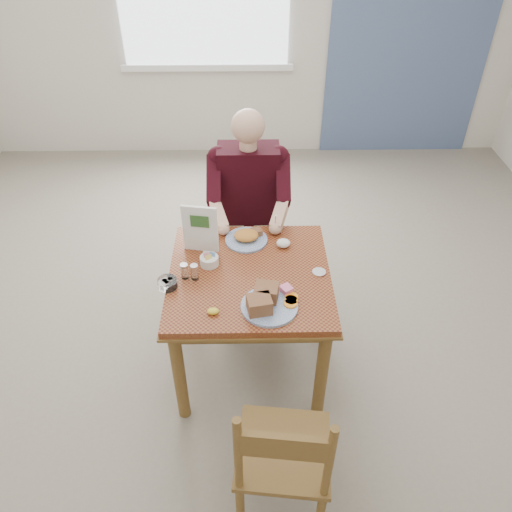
{
  "coord_description": "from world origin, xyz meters",
  "views": [
    {
      "loc": [
        0.0,
        -2.11,
        2.57
      ],
      "look_at": [
        0.04,
        0.0,
        0.87
      ],
      "focal_mm": 35.0,
      "sensor_mm": 36.0,
      "label": 1
    }
  ],
  "objects_px": {
    "table": "(250,288)",
    "chair_near": "(283,458)",
    "diner": "(249,196)",
    "far_plate": "(247,237)",
    "chair_far": "(249,229)",
    "near_plate": "(267,301)"
  },
  "relations": [
    {
      "from": "diner",
      "to": "far_plate",
      "type": "xyz_separation_m",
      "value": [
        -0.01,
        -0.41,
        -0.03
      ]
    },
    {
      "from": "near_plate",
      "to": "chair_near",
      "type": "bearing_deg",
      "value": -85.63
    },
    {
      "from": "chair_near",
      "to": "far_plate",
      "type": "bearing_deg",
      "value": 96.98
    },
    {
      "from": "chair_far",
      "to": "diner",
      "type": "height_order",
      "value": "diner"
    },
    {
      "from": "table",
      "to": "near_plate",
      "type": "relative_size",
      "value": 2.88
    },
    {
      "from": "chair_far",
      "to": "chair_near",
      "type": "xyz_separation_m",
      "value": [
        0.14,
        -1.75,
        0.0
      ]
    },
    {
      "from": "table",
      "to": "diner",
      "type": "height_order",
      "value": "diner"
    },
    {
      "from": "diner",
      "to": "chair_near",
      "type": "bearing_deg",
      "value": -85.16
    },
    {
      "from": "chair_near",
      "to": "near_plate",
      "type": "relative_size",
      "value": 2.97
    },
    {
      "from": "table",
      "to": "diner",
      "type": "bearing_deg",
      "value": 90.0
    },
    {
      "from": "chair_near",
      "to": "diner",
      "type": "xyz_separation_m",
      "value": [
        -0.14,
        1.66,
        0.33
      ]
    },
    {
      "from": "diner",
      "to": "near_plate",
      "type": "height_order",
      "value": "diner"
    },
    {
      "from": "chair_far",
      "to": "near_plate",
      "type": "distance_m",
      "value": 1.11
    },
    {
      "from": "near_plate",
      "to": "far_plate",
      "type": "distance_m",
      "value": 0.58
    },
    {
      "from": "chair_far",
      "to": "near_plate",
      "type": "xyz_separation_m",
      "value": [
        0.09,
        -1.06,
        0.31
      ]
    },
    {
      "from": "table",
      "to": "chair_near",
      "type": "bearing_deg",
      "value": -81.59
    },
    {
      "from": "near_plate",
      "to": "far_plate",
      "type": "xyz_separation_m",
      "value": [
        -0.1,
        0.57,
        -0.01
      ]
    },
    {
      "from": "chair_far",
      "to": "chair_near",
      "type": "distance_m",
      "value": 1.75
    },
    {
      "from": "diner",
      "to": "near_plate",
      "type": "relative_size",
      "value": 4.33
    },
    {
      "from": "chair_far",
      "to": "far_plate",
      "type": "distance_m",
      "value": 0.58
    },
    {
      "from": "table",
      "to": "near_plate",
      "type": "xyz_separation_m",
      "value": [
        0.09,
        -0.27,
        0.15
      ]
    },
    {
      "from": "chair_near",
      "to": "diner",
      "type": "distance_m",
      "value": 1.7
    }
  ]
}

